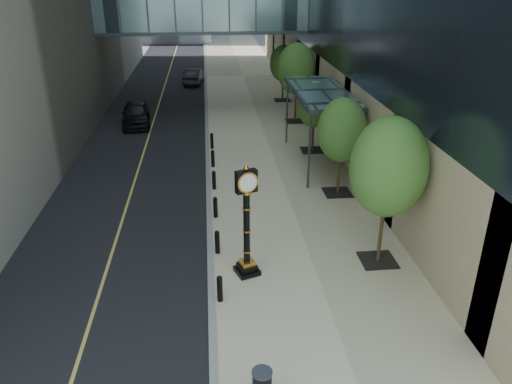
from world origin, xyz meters
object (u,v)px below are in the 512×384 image
(street_clock, at_px, (247,229))
(car_near, at_px, (136,114))
(pedestrian, at_px, (360,184))
(car_far, at_px, (193,76))

(street_clock, xyz_separation_m, car_near, (-6.51, 20.28, -1.12))
(pedestrian, bearing_deg, street_clock, 28.25)
(car_far, bearing_deg, street_clock, 100.21)
(car_near, bearing_deg, street_clock, -78.46)
(street_clock, height_order, car_far, street_clock)
(car_far, bearing_deg, car_near, 79.96)
(car_near, relative_size, car_far, 1.07)
(street_clock, distance_m, car_far, 34.21)
(street_clock, bearing_deg, pedestrian, 24.84)
(pedestrian, xyz_separation_m, car_far, (-8.70, 28.05, -0.12))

